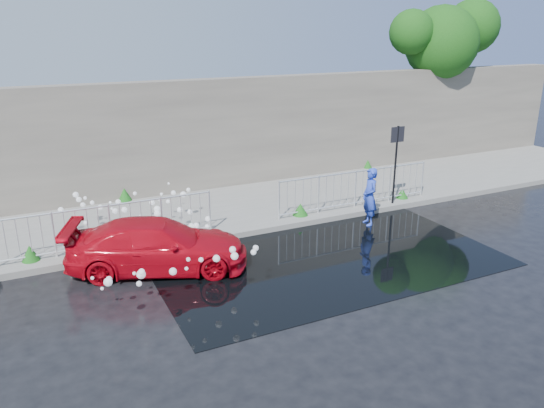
{
  "coord_description": "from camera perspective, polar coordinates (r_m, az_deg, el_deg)",
  "views": [
    {
      "loc": [
        -5.65,
        -8.93,
        5.24
      ],
      "look_at": [
        -0.19,
        2.36,
        1.0
      ],
      "focal_mm": 35.0,
      "sensor_mm": 36.0,
      "label": 1
    }
  ],
  "objects": [
    {
      "name": "ground",
      "position": [
        11.8,
        5.89,
        -7.8
      ],
      "size": [
        90.0,
        90.0,
        0.0
      ],
      "primitive_type": "plane",
      "color": "black",
      "rests_on": "ground"
    },
    {
      "name": "pavement",
      "position": [
        15.9,
        -3.52,
        -0.32
      ],
      "size": [
        30.0,
        4.0,
        0.15
      ],
      "primitive_type": "cube",
      "color": "slate",
      "rests_on": "ground"
    },
    {
      "name": "curb",
      "position": [
        14.18,
        -0.43,
        -2.67
      ],
      "size": [
        30.0,
        0.25,
        0.16
      ],
      "primitive_type": "cube",
      "color": "slate",
      "rests_on": "ground"
    },
    {
      "name": "retaining_wall",
      "position": [
        17.42,
        -6.43,
        7.5
      ],
      "size": [
        30.0,
        0.6,
        3.5
      ],
      "primitive_type": "cube",
      "color": "#565049",
      "rests_on": "pavement"
    },
    {
      "name": "puddle",
      "position": [
        12.8,
        5.47,
        -5.55
      ],
      "size": [
        8.0,
        5.0,
        0.01
      ],
      "primitive_type": "cube",
      "color": "black",
      "rests_on": "ground"
    },
    {
      "name": "sign_post",
      "position": [
        15.95,
        13.22,
        5.44
      ],
      "size": [
        0.45,
        0.06,
        2.5
      ],
      "color": "black",
      "rests_on": "ground"
    },
    {
      "name": "tree",
      "position": [
        22.43,
        18.17,
        16.59
      ],
      "size": [
        4.88,
        2.82,
        6.25
      ],
      "color": "#332114",
      "rests_on": "ground"
    },
    {
      "name": "railing_left",
      "position": [
        13.19,
        -17.03,
        -2.16
      ],
      "size": [
        5.05,
        0.05,
        1.1
      ],
      "color": "silver",
      "rests_on": "pavement"
    },
    {
      "name": "railing_right",
      "position": [
        15.69,
        8.96,
        1.75
      ],
      "size": [
        5.05,
        0.05,
        1.1
      ],
      "color": "silver",
      "rests_on": "pavement"
    },
    {
      "name": "weeds",
      "position": [
        15.3,
        -4.38,
        -0.14
      ],
      "size": [
        12.17,
        3.93,
        0.39
      ],
      "color": "#174E14",
      "rests_on": "pavement"
    },
    {
      "name": "water_spray",
      "position": [
        12.95,
        -12.66,
        -2.56
      ],
      "size": [
        3.64,
        5.57,
        1.04
      ],
      "color": "white",
      "rests_on": "ground"
    },
    {
      "name": "red_car",
      "position": [
        12.14,
        -12.19,
        -4.38
      ],
      "size": [
        4.28,
        2.9,
        1.15
      ],
      "primitive_type": "imported",
      "rotation": [
        0.0,
        0.0,
        1.21
      ],
      "color": "#B00714",
      "rests_on": "ground"
    },
    {
      "name": "person",
      "position": [
        14.69,
        10.47,
        0.76
      ],
      "size": [
        0.5,
        0.65,
        1.6
      ],
      "primitive_type": "imported",
      "rotation": [
        0.0,
        0.0,
        -1.78
      ],
      "color": "blue",
      "rests_on": "ground"
    }
  ]
}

